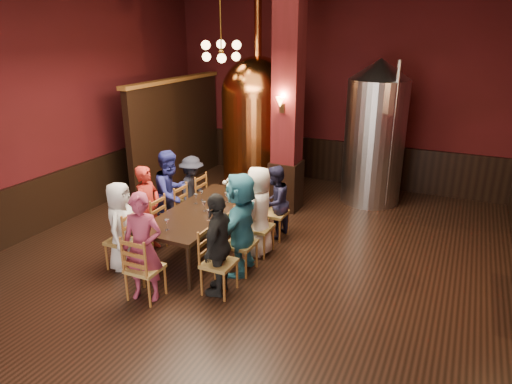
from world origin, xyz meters
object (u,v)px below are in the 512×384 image
at_px(person_2, 171,194).
at_px(rose_vase, 228,185).
at_px(person_1, 148,209).
at_px(copper_kettle, 258,123).
at_px(steel_vessel, 375,133).
at_px(dining_table, 203,213).
at_px(person_0, 121,226).

relative_size(person_2, rose_vase, 4.81).
xyz_separation_m(person_1, copper_kettle, (0.31, 3.62, 0.81)).
distance_m(person_1, steel_vessel, 4.90).
xyz_separation_m(dining_table, person_1, (-0.85, -0.33, 0.05)).
height_order(person_0, person_1, person_1).
bearing_deg(person_2, copper_kettle, 1.07).
xyz_separation_m(dining_table, person_0, (-0.85, -1.00, 0.01)).
bearing_deg(person_1, person_0, 176.86).
relative_size(person_2, copper_kettle, 0.37).
xyz_separation_m(dining_table, rose_vase, (0.08, 0.70, 0.28)).
height_order(dining_table, person_2, person_2).
bearing_deg(person_0, steel_vessel, -51.06).
xyz_separation_m(person_0, copper_kettle, (0.31, 4.29, 0.84)).
distance_m(dining_table, person_0, 1.31).
bearing_deg(steel_vessel, copper_kettle, -173.46).
height_order(person_1, copper_kettle, copper_kettle).
bearing_deg(steel_vessel, person_2, -131.29).
bearing_deg(person_1, dining_table, -71.92).
bearing_deg(copper_kettle, person_1, -94.91).
bearing_deg(steel_vessel, person_1, -126.11).
height_order(person_1, rose_vase, person_1).
height_order(steel_vessel, rose_vase, steel_vessel).
bearing_deg(person_2, person_0, -172.76).
xyz_separation_m(person_0, person_2, (-0.00, 1.33, 0.08)).
bearing_deg(person_2, rose_vase, -61.21).
bearing_deg(person_0, rose_vase, -47.87).
height_order(person_0, rose_vase, person_0).
bearing_deg(person_1, rose_vase, -45.42).
bearing_deg(person_2, dining_table, -103.98).
xyz_separation_m(person_1, steel_vessel, (2.85, 3.91, 0.76)).
bearing_deg(copper_kettle, rose_vase, -76.45).
relative_size(dining_table, rose_vase, 7.37).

